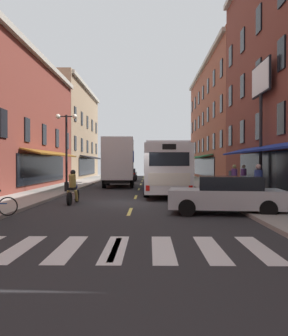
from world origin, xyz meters
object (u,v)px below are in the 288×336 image
billboard_sign (261,93)px  sedan_near (128,175)px  transit_bus (164,168)px  sedan_mid (226,195)px  pedestrian_mid (258,184)px  box_truck (119,163)px  street_lamp_twin (66,148)px  pedestrian_near (234,178)px  motorcycle_rider (73,189)px  pedestrian_far (244,178)px

billboard_sign → sedan_near: size_ratio=1.73×
transit_bus → sedan_near: (-3.39, 16.75, -0.95)m
sedan_mid → pedestrian_mid: size_ratio=2.51×
box_truck → street_lamp_twin: size_ratio=1.38×
pedestrian_near → box_truck: bearing=-124.6°
transit_bus → pedestrian_near: size_ratio=6.61×
sedan_mid → transit_bus: bearing=101.1°
motorcycle_rider → street_lamp_twin: (-1.70, 6.13, 2.23)m
pedestrian_far → street_lamp_twin: size_ratio=0.34×
sedan_mid → street_lamp_twin: (-8.39, 9.65, 2.20)m
motorcycle_rider → street_lamp_twin: bearing=105.5°
motorcycle_rider → street_lamp_twin: 6.74m
billboard_sign → pedestrian_far: billboard_sign is taller
box_truck → pedestrian_near: 11.73m
sedan_near → pedestrian_far: pedestrian_far is taller
sedan_mid → pedestrian_far: 9.76m
sedan_mid → street_lamp_twin: street_lamp_twin is taller
sedan_near → motorcycle_rider: 23.53m
billboard_sign → sedan_mid: 8.91m
box_truck → motorcycle_rider: box_truck is taller
sedan_mid → pedestrian_mid: (1.84, 2.00, 0.32)m
street_lamp_twin → box_truck: bearing=67.3°
sedan_near → pedestrian_mid: (7.24, -25.01, 0.35)m
motorcycle_rider → street_lamp_twin: size_ratio=0.41×
pedestrian_mid → sedan_near: bearing=-55.4°
transit_bus → box_truck: box_truck is taller
sedan_near → sedan_mid: size_ratio=0.96×
sedan_mid → box_truck: bearing=108.5°
pedestrian_mid → sedan_mid: bearing=65.9°
box_truck → pedestrian_far: (8.56, -7.26, -1.00)m
sedan_mid → pedestrian_far: bearing=71.8°
box_truck → sedan_mid: box_truck is taller
pedestrian_mid → street_lamp_twin: street_lamp_twin is taller
billboard_sign → sedan_mid: size_ratio=1.66×
sedan_near → street_lamp_twin: 17.76m
pedestrian_near → pedestrian_mid: pedestrian_mid is taller
street_lamp_twin → sedan_near: bearing=80.2°
pedestrian_mid → street_lamp_twin: 12.91m
sedan_near → pedestrian_near: bearing=-69.0°
transit_bus → pedestrian_mid: (3.85, -8.26, -0.60)m
transit_bus → sedan_near: size_ratio=2.69×
transit_bus → pedestrian_far: size_ratio=6.67×
sedan_near → pedestrian_mid: pedestrian_mid is taller
transit_bus → pedestrian_mid: 9.13m
pedestrian_near → pedestrian_far: bearing=164.1°
pedestrian_far → pedestrian_near: bearing=-48.6°
transit_bus → billboard_sign: bearing=-35.7°
pedestrian_near → street_lamp_twin: bearing=-85.9°
billboard_sign → street_lamp_twin: bearing=164.7°
billboard_sign → street_lamp_twin: billboard_sign is taller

